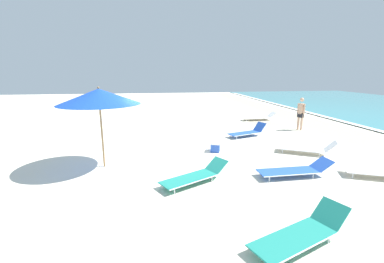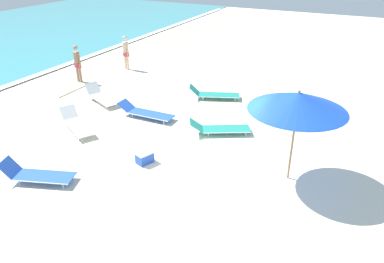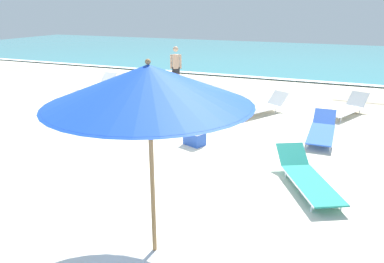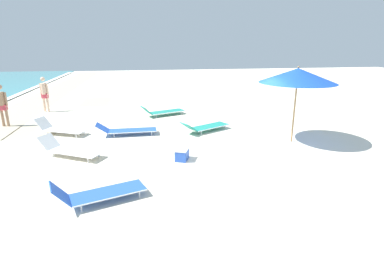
{
  "view_description": "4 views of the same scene",
  "coord_description": "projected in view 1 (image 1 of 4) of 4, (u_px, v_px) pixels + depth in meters",
  "views": [
    {
      "loc": [
        9.14,
        -0.42,
        3.1
      ],
      "look_at": [
        0.56,
        0.86,
        1.08
      ],
      "focal_mm": 24.0,
      "sensor_mm": 36.0,
      "label": 1
    },
    {
      "loc": [
        -8.55,
        -3.66,
        5.96
      ],
      "look_at": [
        0.45,
        0.82,
        0.91
      ],
      "focal_mm": 35.0,
      "sensor_mm": 36.0,
      "label": 2
    },
    {
      "loc": [
        2.88,
        -6.02,
        3.24
      ],
      "look_at": [
        -0.13,
        1.03,
        0.67
      ],
      "focal_mm": 35.0,
      "sensor_mm": 36.0,
      "label": 3
    },
    {
      "loc": [
        -8.85,
        3.0,
        3.43
      ],
      "look_at": [
        0.12,
        1.57,
        0.7
      ],
      "focal_mm": 28.0,
      "sensor_mm": 36.0,
      "label": 4
    }
  ],
  "objects": [
    {
      "name": "sun_lounger_mid_beach_solo",
      "position": [
        295.0,
        170.0,
        7.77
      ],
      "size": [
        0.66,
        2.25,
        0.5
      ],
      "rotation": [
        0.0,
        0.0,
        0.01
      ],
      "color": "blue",
      "rests_on": "ground_plane"
    },
    {
      "name": "sun_lounger_mid_beach_pair_b",
      "position": [
        383.0,
        171.0,
        7.64
      ],
      "size": [
        1.35,
        2.04,
        0.61
      ],
      "rotation": [
        0.0,
        0.0,
        -0.42
      ],
      "color": "white",
      "rests_on": "ground_plane"
    },
    {
      "name": "sun_lounger_near_water_right",
      "position": [
        195.0,
        175.0,
        7.34
      ],
      "size": [
        1.54,
        2.14,
        0.51
      ],
      "rotation": [
        0.0,
        0.0,
        0.5
      ],
      "color": "#1E8475",
      "rests_on": "ground_plane"
    },
    {
      "name": "beachgoer_wading_adult",
      "position": [
        301.0,
        112.0,
        13.83
      ],
      "size": [
        0.42,
        0.29,
        1.76
      ],
      "rotation": [
        0.0,
        0.0,
        3.56
      ],
      "color": "tan",
      "rests_on": "ground_plane"
    },
    {
      "name": "sun_lounger_near_water_left",
      "position": [
        259.0,
        117.0,
        16.87
      ],
      "size": [
        0.67,
        2.22,
        0.53
      ],
      "rotation": [
        0.0,
        0.0,
        0.02
      ],
      "color": "white",
      "rests_on": "ground_plane"
    },
    {
      "name": "ground_plane",
      "position": [
        167.0,
        159.0,
        9.58
      ],
      "size": [
        60.0,
        60.0,
        0.16
      ],
      "color": "beige"
    },
    {
      "name": "beach_umbrella",
      "position": [
        99.0,
        97.0,
        8.1
      ],
      "size": [
        2.58,
        2.58,
        2.66
      ],
      "color": "#9E7547",
      "rests_on": "ground_plane"
    },
    {
      "name": "sun_lounger_mid_beach_pair_a",
      "position": [
        307.0,
        148.0,
        9.92
      ],
      "size": [
        1.53,
        2.1,
        0.59
      ],
      "rotation": [
        0.0,
        0.0,
        -0.51
      ],
      "color": "white",
      "rests_on": "ground_plane"
    },
    {
      "name": "sun_lounger_under_umbrella",
      "position": [
        248.0,
        132.0,
        12.64
      ],
      "size": [
        1.23,
        2.07,
        0.61
      ],
      "rotation": [
        0.0,
        0.0,
        0.34
      ],
      "color": "blue",
      "rests_on": "ground_plane"
    },
    {
      "name": "sun_lounger_beside_umbrella",
      "position": [
        302.0,
        233.0,
        4.71
      ],
      "size": [
        1.35,
        2.21,
        0.57
      ],
      "rotation": [
        0.0,
        0.0,
        0.38
      ],
      "color": "#1E8475",
      "rests_on": "ground_plane"
    },
    {
      "name": "cooler_box",
      "position": [
        216.0,
        147.0,
        10.25
      ],
      "size": [
        0.59,
        0.51,
        0.37
      ],
      "rotation": [
        0.0,
        0.0,
        2.77
      ],
      "color": "blue",
      "rests_on": "ground_plane"
    }
  ]
}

